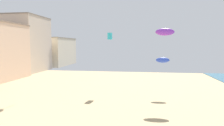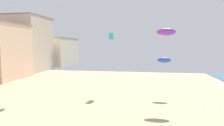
# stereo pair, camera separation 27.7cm
# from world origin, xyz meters

# --- Properties ---
(boardwalk_hotel_far) EXTENTS (11.34, 13.86, 17.31)m
(boardwalk_hotel_far) POSITION_xyz_m (-28.88, 56.74, 8.66)
(boardwalk_hotel_far) COLOR #C6B29E
(boardwalk_hotel_far) RESTS_ON ground
(boardwalk_hotel_distant) EXTENTS (13.37, 20.04, 11.29)m
(boardwalk_hotel_distant) POSITION_xyz_m (-28.88, 76.28, 5.65)
(boardwalk_hotel_distant) COLOR beige
(boardwalk_hotel_distant) RESTS_ON ground
(kite_purple_parafoil) EXTENTS (2.81, 0.78, 1.09)m
(kite_purple_parafoil) POSITION_xyz_m (10.91, 30.21, 10.31)
(kite_purple_parafoil) COLOR purple
(kite_cyan_box) EXTENTS (0.78, 0.78, 1.23)m
(kite_cyan_box) POSITION_xyz_m (1.65, 35.50, 9.97)
(kite_cyan_box) COLOR #2DB7CC
(kite_blue_parafoil) EXTENTS (2.24, 0.62, 0.87)m
(kite_blue_parafoil) POSITION_xyz_m (10.99, 33.07, 5.82)
(kite_blue_parafoil) COLOR blue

